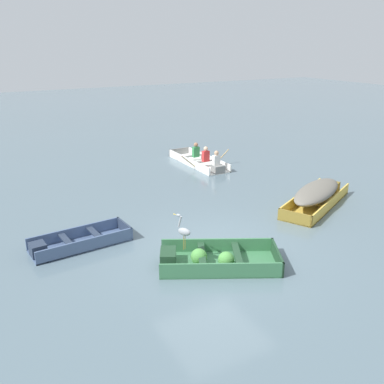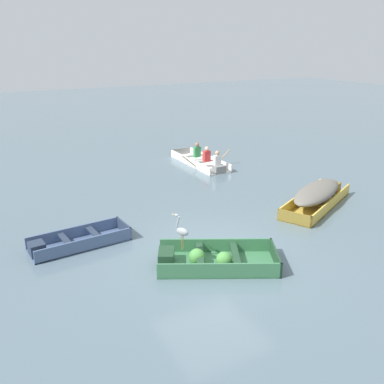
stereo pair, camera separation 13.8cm
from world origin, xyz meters
name	(u,v)px [view 1 (the left image)]	position (x,y,z in m)	size (l,w,h in m)	color
ground_plane	(214,251)	(0.00, 0.00, 0.00)	(80.00, 80.00, 0.00)	slate
dinghy_green_foreground	(213,259)	(-0.39, -0.60, 0.15)	(3.03, 2.40, 0.42)	#387047
skiff_yellow_near_moored	(317,194)	(4.51, 1.13, 0.39)	(3.63, 2.50, 0.68)	#E5BC47
skiff_slate_blue_mid_moored	(76,242)	(-2.94, 1.89, 0.12)	(2.57, 1.12, 0.35)	#475B7F
rowboat_white_with_crew	(201,161)	(3.60, 6.91, 0.20)	(2.28, 3.48, 0.89)	white
heron_on_dinghy	(184,231)	(-0.99, -0.27, 0.89)	(0.29, 0.44, 0.84)	olive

